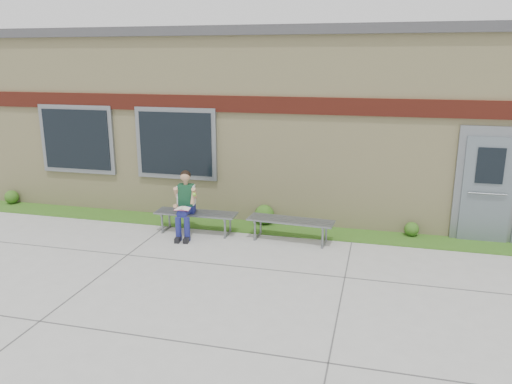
# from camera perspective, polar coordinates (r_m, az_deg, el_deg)

# --- Properties ---
(ground) EXTENTS (80.00, 80.00, 0.00)m
(ground) POSITION_cam_1_polar(r_m,az_deg,el_deg) (8.23, 2.77, -10.44)
(ground) COLOR #9E9E99
(ground) RESTS_ON ground
(grass_strip) EXTENTS (16.00, 0.80, 0.02)m
(grass_strip) POSITION_cam_1_polar(r_m,az_deg,el_deg) (10.60, 5.61, -4.50)
(grass_strip) COLOR #285416
(grass_strip) RESTS_ON ground
(school_building) EXTENTS (16.20, 6.22, 4.20)m
(school_building) POSITION_cam_1_polar(r_m,az_deg,el_deg) (13.43, 8.08, 8.73)
(school_building) COLOR beige
(school_building) RESTS_ON ground
(bench_left) EXTENTS (1.72, 0.50, 0.44)m
(bench_left) POSITION_cam_1_polar(r_m,az_deg,el_deg) (10.48, -6.86, -2.84)
(bench_left) COLOR slate
(bench_left) RESTS_ON ground
(bench_right) EXTENTS (1.74, 0.59, 0.44)m
(bench_right) POSITION_cam_1_polar(r_m,az_deg,el_deg) (9.96, 3.97, -3.72)
(bench_right) COLOR slate
(bench_right) RESTS_ON ground
(girl) EXTENTS (0.52, 0.83, 1.34)m
(girl) POSITION_cam_1_polar(r_m,az_deg,el_deg) (10.25, -8.11, -1.22)
(girl) COLOR navy
(girl) RESTS_ON ground
(shrub_west) EXTENTS (0.33, 0.33, 0.33)m
(shrub_west) POSITION_cam_1_polar(r_m,az_deg,el_deg) (13.90, -26.15, -0.51)
(shrub_west) COLOR #285416
(shrub_west) RESTS_ON grass_strip
(shrub_mid) EXTENTS (0.43, 0.43, 0.43)m
(shrub_mid) POSITION_cam_1_polar(r_m,az_deg,el_deg) (10.93, 0.96, -2.58)
(shrub_mid) COLOR #285416
(shrub_mid) RESTS_ON grass_strip
(shrub_east) EXTENTS (0.29, 0.29, 0.29)m
(shrub_east) POSITION_cam_1_polar(r_m,az_deg,el_deg) (10.71, 17.36, -4.05)
(shrub_east) COLOR #285416
(shrub_east) RESTS_ON grass_strip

